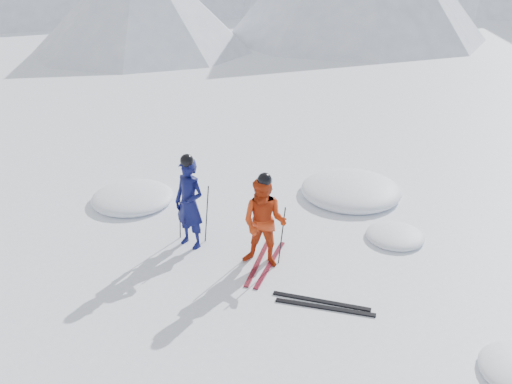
% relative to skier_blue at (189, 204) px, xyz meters
% --- Properties ---
extents(ground, '(160.00, 160.00, 0.00)m').
position_rel_skier_blue_xyz_m(ground, '(2.55, 0.11, -0.93)').
color(ground, white).
rests_on(ground, ground).
extents(skier_blue, '(0.78, 0.62, 1.87)m').
position_rel_skier_blue_xyz_m(skier_blue, '(0.00, 0.00, 0.00)').
color(skier_blue, '#0B0E43').
rests_on(skier_blue, ground).
extents(skier_red, '(0.90, 0.71, 1.79)m').
position_rel_skier_blue_xyz_m(skier_red, '(1.62, -0.19, -0.04)').
color(skier_red, '#BC320F').
rests_on(skier_red, ground).
extents(pole_blue_left, '(0.12, 0.09, 1.24)m').
position_rel_skier_blue_xyz_m(pole_blue_left, '(-0.30, 0.15, -0.31)').
color(pole_blue_left, black).
rests_on(pole_blue_left, ground).
extents(pole_blue_right, '(0.12, 0.07, 1.24)m').
position_rel_skier_blue_xyz_m(pole_blue_right, '(0.25, 0.25, -0.31)').
color(pole_blue_right, black).
rests_on(pole_blue_right, ground).
extents(pole_red_left, '(0.12, 0.09, 1.19)m').
position_rel_skier_blue_xyz_m(pole_red_left, '(1.32, 0.06, -0.34)').
color(pole_red_left, black).
rests_on(pole_red_left, ground).
extents(pole_red_right, '(0.12, 0.08, 1.19)m').
position_rel_skier_blue_xyz_m(pole_red_right, '(1.92, -0.04, -0.34)').
color(pole_red_right, black).
rests_on(pole_red_right, ground).
extents(ski_worn_left, '(0.22, 1.70, 0.03)m').
position_rel_skier_blue_xyz_m(ski_worn_left, '(1.50, -0.19, -0.92)').
color(ski_worn_left, black).
rests_on(ski_worn_left, ground).
extents(ski_worn_right, '(0.10, 1.70, 0.03)m').
position_rel_skier_blue_xyz_m(ski_worn_right, '(1.74, -0.19, -0.92)').
color(ski_worn_right, black).
rests_on(ski_worn_right, ground).
extents(ski_loose_a, '(1.70, 0.17, 0.03)m').
position_rel_skier_blue_xyz_m(ski_loose_a, '(2.93, -1.00, -0.92)').
color(ski_loose_a, black).
rests_on(ski_loose_a, ground).
extents(ski_loose_b, '(1.70, 0.23, 0.03)m').
position_rel_skier_blue_xyz_m(ski_loose_b, '(3.03, -1.15, -0.92)').
color(ski_loose_b, black).
rests_on(ski_loose_b, ground).
extents(snow_lumps, '(9.87, 6.99, 0.53)m').
position_rel_skier_blue_xyz_m(snow_lumps, '(1.64, 2.28, -0.93)').
color(snow_lumps, white).
rests_on(snow_lumps, ground).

